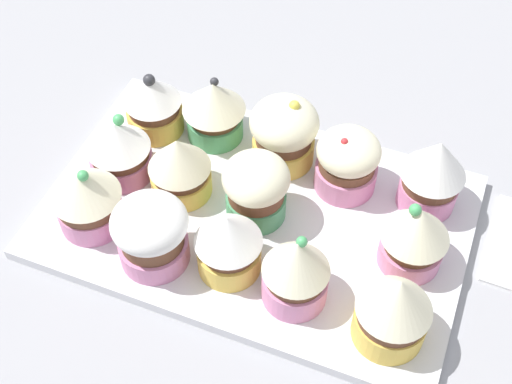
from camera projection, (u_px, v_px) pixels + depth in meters
ground_plane at (256, 230)px, 66.91cm from camera, size 180.00×180.00×3.00cm
baking_tray at (256, 216)px, 65.28cm from camera, size 38.50×24.43×1.20cm
cupcake_0 at (86, 197)px, 61.34cm from camera, size 6.27×6.27×7.31cm
cupcake_1 at (151, 233)px, 58.96cm from camera, size 6.57×6.57×6.88cm
cupcake_2 at (224, 241)px, 58.46cm from camera, size 5.79×5.79×6.91cm
cupcake_3 at (296, 270)px, 56.33cm from camera, size 5.59×5.59×7.85cm
cupcake_4 at (394, 309)px, 54.00cm from camera, size 6.03×6.03×7.77cm
cupcake_5 at (121, 146)px, 65.73cm from camera, size 6.02×6.02×6.70cm
cupcake_6 at (181, 164)px, 64.01cm from camera, size 5.82×5.82×6.73cm
cupcake_7 at (258, 189)px, 61.90cm from camera, size 6.04×6.04×6.90cm
cupcake_8 at (414, 238)px, 58.51cm from camera, size 5.83×5.83×7.46cm
cupcake_9 at (153, 104)px, 69.08cm from camera, size 5.66×5.66×7.01cm
cupcake_10 at (214, 109)px, 68.30cm from camera, size 6.23×6.23×7.03cm
cupcake_11 at (286, 133)px, 66.10cm from camera, size 6.57×6.57×7.53cm
cupcake_12 at (347, 162)px, 64.38cm from camera, size 5.92×5.92×6.72cm
cupcake_13 at (433, 173)px, 62.30cm from camera, size 5.87×5.87×8.08cm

